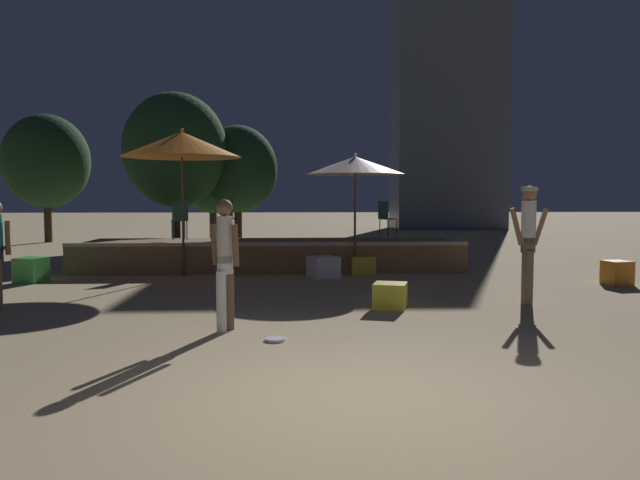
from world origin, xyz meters
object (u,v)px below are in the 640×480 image
at_px(patio_umbrella_0, 355,166).
at_px(background_tree_0, 175,150).
at_px(cube_seat_0, 323,267).
at_px(background_tree_3, 238,169).
at_px(bistro_chair_0, 386,215).
at_px(cube_seat_1, 390,296).
at_px(frisbee_disc, 275,339).
at_px(cube_seat_3, 31,270).
at_px(background_tree_1, 46,161).
at_px(cube_seat_2, 363,265).
at_px(cube_seat_4, 617,273).
at_px(person_1, 225,260).
at_px(person_0, 528,236).
at_px(patio_umbrella_1, 182,145).
at_px(bistro_chair_1, 180,216).
at_px(background_tree_2, 213,176).
at_px(bistro_chair_2, 229,215).

xyz_separation_m(patio_umbrella_0, background_tree_0, (-5.30, 7.97, 0.90)).
distance_m(cube_seat_0, background_tree_3, 10.18).
distance_m(patio_umbrella_0, bistro_chair_0, 2.34).
height_order(cube_seat_1, frisbee_disc, cube_seat_1).
height_order(cube_seat_0, cube_seat_3, cube_seat_3).
distance_m(cube_seat_0, background_tree_1, 14.74).
bearing_deg(cube_seat_2, cube_seat_4, -22.45).
relative_size(cube_seat_4, background_tree_3, 0.12).
bearing_deg(background_tree_3, background_tree_0, -150.96).
bearing_deg(cube_seat_0, person_1, -106.82).
bearing_deg(frisbee_disc, patio_umbrella_0, 75.21).
distance_m(cube_seat_1, background_tree_1, 18.10).
relative_size(cube_seat_3, person_0, 0.34).
bearing_deg(cube_seat_0, patio_umbrella_0, 31.53).
xyz_separation_m(patio_umbrella_0, cube_seat_1, (0.10, -4.17, -2.20)).
distance_m(cube_seat_4, background_tree_1, 19.81).
distance_m(patio_umbrella_1, background_tree_1, 12.20).
xyz_separation_m(cube_seat_1, cube_seat_4, (4.87, 2.32, 0.04)).
bearing_deg(bistro_chair_1, cube_seat_1, 109.37).
bearing_deg(cube_seat_4, person_1, -152.44).
distance_m(person_1, background_tree_2, 16.42).
bearing_deg(background_tree_3, background_tree_2, 126.09).
bearing_deg(person_1, background_tree_1, 58.36).
distance_m(patio_umbrella_0, cube_seat_2, 2.21).
bearing_deg(cube_seat_3, cube_seat_2, 8.22).
height_order(patio_umbrella_0, background_tree_3, background_tree_3).
relative_size(bistro_chair_2, frisbee_disc, 3.60).
relative_size(bistro_chair_1, background_tree_3, 0.21).
bearing_deg(cube_seat_4, background_tree_3, 126.97).
relative_size(bistro_chair_1, background_tree_0, 0.17).
height_order(cube_seat_0, frisbee_disc, cube_seat_0).
distance_m(person_1, background_tree_3, 14.88).
distance_m(bistro_chair_2, background_tree_0, 6.45).
bearing_deg(person_1, cube_seat_3, 73.55).
bearing_deg(patio_umbrella_1, background_tree_1, 123.35).
distance_m(cube_seat_0, frisbee_disc, 5.86).
relative_size(bistro_chair_0, frisbee_disc, 3.60).
height_order(cube_seat_3, person_1, person_1).
distance_m(bistro_chair_0, background_tree_0, 9.03).
bearing_deg(cube_seat_3, cube_seat_0, 3.99).
xyz_separation_m(bistro_chair_2, background_tree_2, (-1.36, 8.26, 1.25)).
bearing_deg(background_tree_3, person_1, -86.21).
bearing_deg(bistro_chair_0, patio_umbrella_0, 119.78).
bearing_deg(bistro_chair_1, background_tree_0, -97.93).
xyz_separation_m(patio_umbrella_1, bistro_chair_2, (0.78, 2.25, -1.59)).
bearing_deg(cube_seat_2, person_1, -113.30).
relative_size(person_1, frisbee_disc, 6.80).
bearing_deg(background_tree_1, bistro_chair_2, -46.66).
height_order(person_1, bistro_chair_1, person_1).
bearing_deg(frisbee_disc, bistro_chair_2, 98.88).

